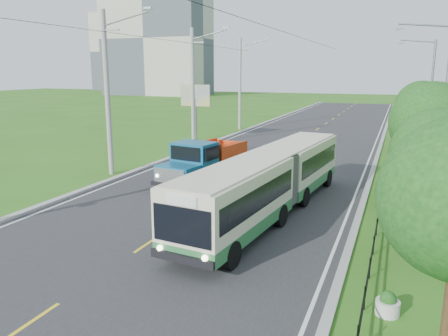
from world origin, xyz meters
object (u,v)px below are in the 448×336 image
Objects in this scene: streetlight_far at (429,89)px; tree_second at (441,161)px; planter_near at (394,215)px; billboard_left at (195,99)px; pole_mid at (193,87)px; pole_near at (108,93)px; bus at (270,178)px; streetlight_mid at (442,99)px; pole_far at (240,83)px; tree_fifth at (421,109)px; tree_back at (418,106)px; tree_third at (431,126)px; planter_mid at (396,176)px; planter_far at (398,153)px; tree_fourth at (425,121)px; planter_front at (388,305)px; dump_truck at (203,160)px.

tree_second is at bearing -91.74° from streetlight_far.
planter_near is 25.78m from billboard_left.
pole_mid is 14.93× the size of planter_near.
pole_near is 12.67m from bus.
streetlight_far is (0.00, 14.00, 0.00)m from streetlight_mid.
pole_near is 1.00× the size of pole_far.
tree_fifth is 6.00m from tree_back.
pole_near is 1.67× the size of tree_third.
tree_fifth is 7.21m from planter_mid.
planter_far is at bearing -6.31° from billboard_left.
tree_fifth is 4.21m from planter_far.
pole_far is 1.85× the size of tree_fourth.
tree_back is at bearing 90.00° from tree_third.
streetlight_far is 13.54× the size of planter_mid.
pole_mid is 0.68× the size of bus.
tree_third reaches higher than planter_far.
planter_front is (16.86, -11.00, -4.81)m from pole_near.
pole_mid is (0.00, 12.00, 0.00)m from pole_near.
pole_near reaches higher than tree_fourth.
planter_near is (-1.26, -8.14, -3.30)m from tree_fourth.
tree_second is 5.19m from planter_near.
bus is at bearing -19.03° from pole_near.
tree_back reaches higher than billboard_left.
tree_second is at bearing -71.97° from planter_near.
planter_near is at bearing -120.41° from tree_third.
billboard_left is (-19.36, 15.86, -0.12)m from tree_third.
planter_near is at bearing -58.01° from pole_far.
pole_far is 30.78m from tree_third.
dump_truck is (6.56, -24.38, -3.61)m from pole_far.
tree_fifth is at bearing 86.75° from planter_front.
tree_second is 20.16m from planter_far.
billboard_left is 0.36× the size of bus.
pole_near is at bearing -85.28° from billboard_left.
bus is (-5.33, 7.02, 1.39)m from planter_front.
planter_near is (0.00, 8.00, 0.00)m from planter_front.
tree_second reaches higher than billboard_left.
tree_second is at bearing -17.57° from bus.
planter_mid is at bearing 65.40° from bus.
billboard_left is at bearing 94.72° from pole_near.
pole_near and pole_far have the same top height.
streetlight_mid is 9.46m from planter_far.
tree_third is 1.15× the size of billboard_left.
planter_mid is (16.86, -19.00, -4.81)m from pole_far.
tree_back is at bearing 65.89° from dump_truck.
tree_fourth reaches higher than dump_truck.
tree_fifth is 8.66× the size of planter_far.
tree_second is at bearing -83.95° from planter_mid.
streetlight_mid is at bearing -82.71° from tree_fifth.
streetlight_far is 13.54× the size of planter_front.
dump_truck is at bearing -63.12° from billboard_left.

